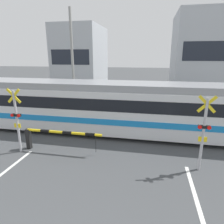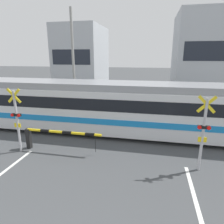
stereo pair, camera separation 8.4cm
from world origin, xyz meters
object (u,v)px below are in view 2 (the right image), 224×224
(crossing_barrier_near, at_px, (47,135))
(crossing_signal_left, at_px, (17,118))
(commuter_train, at_px, (118,106))
(pedestrian, at_px, (123,99))
(crossing_barrier_far, at_px, (163,110))
(crossing_signal_right, at_px, (203,131))

(crossing_barrier_near, distance_m, crossing_signal_left, 1.59)
(commuter_train, bearing_deg, pedestrian, 95.11)
(commuter_train, height_order, crossing_barrier_near, commuter_train)
(crossing_signal_left, height_order, pedestrian, crossing_signal_left)
(crossing_barrier_near, height_order, crossing_barrier_far, same)
(crossing_signal_left, bearing_deg, crossing_barrier_near, 18.13)
(commuter_train, distance_m, pedestrian, 5.29)
(crossing_signal_left, bearing_deg, crossing_signal_right, 0.00)
(commuter_train, bearing_deg, crossing_signal_right, -41.09)
(commuter_train, relative_size, crossing_barrier_near, 4.64)
(crossing_barrier_far, bearing_deg, commuter_train, -132.25)
(commuter_train, bearing_deg, crossing_signal_left, -140.53)
(crossing_signal_left, relative_size, pedestrian, 1.81)
(crossing_barrier_far, xyz_separation_m, crossing_signal_right, (1.22, -6.41, 0.93))
(crossing_barrier_far, bearing_deg, pedestrian, 144.71)
(crossing_barrier_near, relative_size, pedestrian, 2.25)
(crossing_barrier_far, height_order, crossing_signal_right, crossing_signal_right)
(commuter_train, xyz_separation_m, crossing_barrier_far, (2.71, 2.98, -0.85))
(crossing_barrier_far, relative_size, crossing_signal_right, 1.25)
(crossing_barrier_near, relative_size, crossing_signal_left, 1.25)
(commuter_train, distance_m, crossing_barrier_far, 4.12)
(crossing_signal_right, bearing_deg, pedestrian, 116.93)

